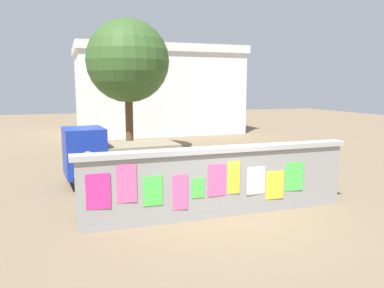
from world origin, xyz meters
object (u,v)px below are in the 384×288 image
Objects in this scene: auto_rickshaw_truck at (116,156)px; bicycle_near at (210,190)px; tree_roadside at (128,61)px; motorcycle at (241,167)px; person_walking at (89,177)px.

bicycle_near is at bearing -54.98° from auto_rickshaw_truck.
bicycle_near is 0.28× the size of tree_roadside.
tree_roadside is at bearing 112.34° from motorcycle.
motorcycle is at bearing -67.66° from tree_roadside.
motorcycle is at bearing 21.95° from person_walking.
bicycle_near is (-1.87, -1.89, -0.10)m from motorcycle.
person_walking is (-3.17, -0.14, 0.62)m from bicycle_near.
auto_rickshaw_truck is 1.96× the size of motorcycle.
person_walking is (-1.07, -3.14, 0.09)m from auto_rickshaw_truck.
auto_rickshaw_truck is at bearing 164.36° from motorcycle.
auto_rickshaw_truck reaches higher than person_walking.
motorcycle is at bearing -15.64° from auto_rickshaw_truck.
tree_roadside is (2.42, 8.40, 3.26)m from person_walking.
person_walking is at bearing -106.04° from tree_roadside.
motorcycle is (3.97, -1.11, -0.44)m from auto_rickshaw_truck.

